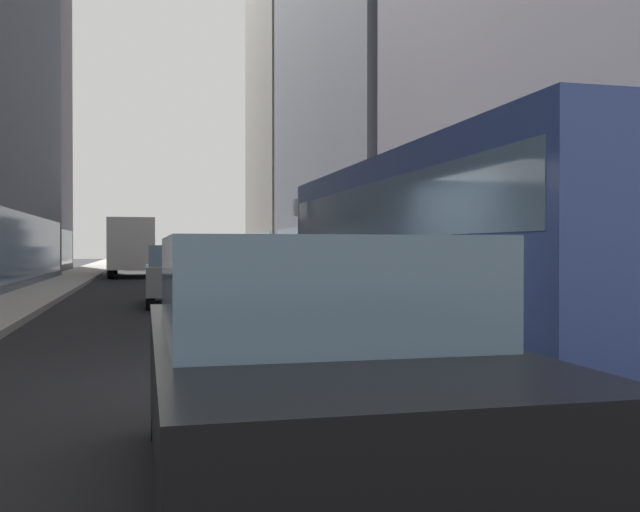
# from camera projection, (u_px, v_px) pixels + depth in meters

# --- Properties ---
(ground_plane) EXTENTS (120.00, 120.00, 0.00)m
(ground_plane) POSITION_uv_depth(u_px,v_px,m) (182.00, 274.00, 42.46)
(ground_plane) COLOR black
(sidewalk_left) EXTENTS (2.40, 110.00, 0.15)m
(sidewalk_left) POSITION_uv_depth(u_px,v_px,m) (81.00, 274.00, 41.12)
(sidewalk_left) COLOR #9E9991
(sidewalk_left) RESTS_ON ground
(sidewalk_right) EXTENTS (2.40, 110.00, 0.15)m
(sidewalk_right) POSITION_uv_depth(u_px,v_px,m) (278.00, 272.00, 43.80)
(sidewalk_right) COLOR #ADA89E
(sidewalk_right) RESTS_ON ground
(building_right_far) EXTENTS (10.31, 14.34, 39.34)m
(building_right_far) POSITION_uv_depth(u_px,v_px,m) (318.00, 30.00, 59.92)
(building_right_far) COLOR gray
(building_right_far) RESTS_ON ground
(transit_bus) EXTENTS (2.78, 11.53, 3.05)m
(transit_bus) POSITION_uv_depth(u_px,v_px,m) (439.00, 235.00, 12.40)
(transit_bus) COLOR #33478C
(transit_bus) RESTS_ON ground
(car_red_coupe) EXTENTS (1.85, 4.55, 1.62)m
(car_red_coupe) POSITION_uv_depth(u_px,v_px,m) (229.00, 266.00, 29.35)
(car_red_coupe) COLOR red
(car_red_coupe) RESTS_ON ground
(car_grey_wagon) EXTENTS (1.80, 4.15, 1.62)m
(car_grey_wagon) POSITION_uv_depth(u_px,v_px,m) (180.00, 275.00, 19.74)
(car_grey_wagon) COLOR slate
(car_grey_wagon) RESTS_ON ground
(car_silver_sedan) EXTENTS (1.88, 4.41, 1.62)m
(car_silver_sedan) POSITION_uv_depth(u_px,v_px,m) (136.00, 258.00, 52.31)
(car_silver_sedan) COLOR #B7BABF
(car_silver_sedan) RESTS_ON ground
(car_blue_hatchback) EXTENTS (1.73, 4.60, 1.62)m
(car_blue_hatchback) POSITION_uv_depth(u_px,v_px,m) (320.00, 273.00, 20.91)
(car_blue_hatchback) COLOR #4C6BB7
(car_blue_hatchback) RESTS_ON ground
(car_black_suv) EXTENTS (1.73, 4.38, 1.62)m
(car_black_suv) POSITION_uv_depth(u_px,v_px,m) (302.00, 373.00, 4.27)
(car_black_suv) COLOR black
(car_black_suv) RESTS_ON ground
(box_truck) EXTENTS (2.30, 7.50, 3.05)m
(box_truck) POSITION_uv_depth(u_px,v_px,m) (132.00, 245.00, 38.71)
(box_truck) COLOR silver
(box_truck) RESTS_ON ground
(dalmatian_dog) EXTENTS (0.22, 0.96, 0.72)m
(dalmatian_dog) POSITION_uv_depth(u_px,v_px,m) (422.00, 345.00, 7.76)
(dalmatian_dog) COLOR white
(dalmatian_dog) RESTS_ON ground
(pedestrian_with_handbag) EXTENTS (0.45, 0.34, 1.69)m
(pedestrian_with_handbag) POSITION_uv_depth(u_px,v_px,m) (486.00, 270.00, 17.21)
(pedestrian_with_handbag) COLOR #1E1E2D
(pedestrian_with_handbag) RESTS_ON sidewalk_right
(traffic_light_near) EXTENTS (0.24, 0.41, 3.40)m
(traffic_light_near) POSITION_uv_depth(u_px,v_px,m) (631.00, 189.00, 10.71)
(traffic_light_near) COLOR black
(traffic_light_near) RESTS_ON sidewalk_right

